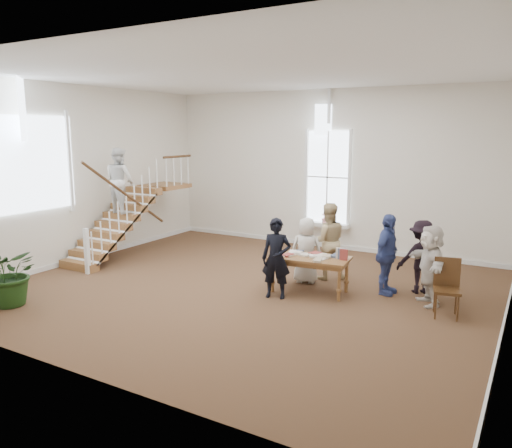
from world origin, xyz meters
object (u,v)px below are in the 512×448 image
Objects in this scene: woman_cluster_a at (387,255)px; side_chair at (447,284)px; elderly_woman at (306,250)px; floor_plant at (10,273)px; library_table at (310,261)px; police_officer at (276,258)px; person_yellow at (328,241)px; woman_cluster_c at (430,265)px; woman_cluster_b at (421,257)px.

woman_cluster_a reaches higher than side_chair.
elderly_woman is at bearing 155.94° from side_chair.
floor_plant is at bearing 131.52° from woman_cluster_a.
police_officer is (-0.45, -0.66, 0.14)m from library_table.
person_yellow is (0.30, 0.50, 0.15)m from elderly_woman.
police_officer is at bearing 43.77° from person_yellow.
person_yellow is 1.11× the size of woman_cluster_c.
police_officer is 0.97× the size of woman_cluster_a.
woman_cluster_a reaches higher than library_table.
woman_cluster_b is (0.60, 0.45, -0.07)m from woman_cluster_a.
side_chair is (2.72, 0.02, -0.08)m from library_table.
library_table is at bearing 121.47° from woman_cluster_a.
woman_cluster_a is 1.09× the size of woman_cluster_b.
side_chair is (7.38, 3.70, -0.06)m from floor_plant.
police_officer is at bearing -99.01° from woman_cluster_c.
police_officer is 1.24× the size of floor_plant.
library_table is 0.97× the size of person_yellow.
person_yellow reaches higher than library_table.
police_officer is 3.25m from side_chair.
woman_cluster_b is at bearing -179.25° from elderly_woman.
side_chair reaches higher than library_table.
library_table is 1.11m from person_yellow.
elderly_woman is 1.38× the size of side_chair.
police_officer is at bearing 131.42° from woman_cluster_a.
woman_cluster_b reaches higher than floor_plant.
woman_cluster_a is 1.28× the size of floor_plant.
library_table is 2.72m from side_chair.
library_table is at bearing 40.34° from police_officer.
elderly_woman is (0.10, 1.25, -0.08)m from police_officer.
floor_plant is 8.25m from side_chair.
police_officer is 1.53× the size of side_chair.
library_table is 1.29× the size of floor_plant.
police_officer is 1.80m from person_yellow.
side_chair is at bearing 90.33° from woman_cluster_b.
police_officer is 1.26m from elderly_woman.
elderly_woman is 0.95× the size of woman_cluster_b.
police_officer is 3.00m from woman_cluster_c.
elderly_woman is at bearing 114.71° from library_table.
police_officer is at bearing -130.65° from library_table.
police_officer reaches higher than elderly_woman.
woman_cluster_b is 1.17× the size of floor_plant.
woman_cluster_b is (2.02, 1.13, 0.09)m from library_table.
woman_cluster_b is at bearing 35.73° from floor_plant.
elderly_woman is 6.07m from floor_plant.
person_yellow is at bearing 86.70° from library_table.
woman_cluster_c is 0.63m from side_chair.
police_officer is 1.06× the size of woman_cluster_b.
woman_cluster_c reaches higher than floor_plant.
woman_cluster_a is at bearing 35.61° from floor_plant.
side_chair is at bearing 157.49° from elderly_woman.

